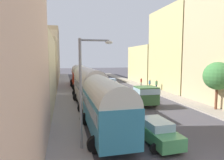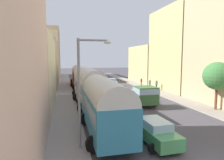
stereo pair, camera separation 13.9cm
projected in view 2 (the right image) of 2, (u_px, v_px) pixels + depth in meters
ground_plane at (108, 89)px, 35.25m from camera, size 154.00×154.00×0.00m
sidewalk_left at (65, 90)px, 33.58m from camera, size 2.50×70.00×0.14m
sidewalk_right at (146, 88)px, 36.91m from camera, size 2.50×70.00×0.14m
building_left_1 at (32, 72)px, 21.98m from camera, size 4.46×14.29×7.81m
building_left_2 at (45, 64)px, 36.17m from camera, size 4.43×13.17×8.66m
building_left_3 at (50, 57)px, 47.60m from camera, size 4.13×10.17×11.39m
building_left_4 at (50, 53)px, 59.59m from camera, size 5.32×13.44×13.94m
building_right_2 at (174, 50)px, 33.61m from camera, size 4.08×11.17×13.56m
building_right_3 at (149, 64)px, 45.77m from camera, size 5.93×12.05×8.08m
parked_bus_0 at (105, 104)px, 14.13m from camera, size 3.31×8.11×4.02m
parked_bus_1 at (89, 85)px, 22.82m from camera, size 3.54×9.13×4.31m
parked_bus_2 at (82, 78)px, 31.53m from camera, size 3.45×9.86×4.20m
parked_bus_3 at (78, 74)px, 40.25m from camera, size 3.36×8.98×4.00m
cargo_truck_0 at (141, 94)px, 23.62m from camera, size 3.19×7.60×2.32m
car_0 at (112, 82)px, 38.71m from camera, size 2.28×4.13×1.55m
car_1 at (102, 78)px, 48.15m from camera, size 2.48×4.50×1.54m
car_2 at (98, 75)px, 53.99m from camera, size 2.38×3.88×1.63m
car_3 at (155, 131)px, 12.93m from camera, size 2.28×4.35×1.53m
car_4 at (116, 102)px, 21.79m from camera, size 2.51×4.25×1.54m
car_5 at (95, 83)px, 37.92m from camera, size 2.34×4.24×1.57m
car_6 at (91, 79)px, 45.39m from camera, size 2.17×3.78×1.42m
pedestrian_0 at (156, 85)px, 33.61m from camera, size 0.40×0.40×1.83m
pedestrian_2 at (150, 84)px, 34.47m from camera, size 0.35×0.35×1.82m
pedestrian_3 at (141, 82)px, 38.08m from camera, size 0.43×0.43×1.73m
streetlamp_near at (84, 84)px, 11.63m from camera, size 1.98×0.28×6.55m
roadside_tree_1 at (217, 76)px, 20.62m from camera, size 2.86×2.86×5.06m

